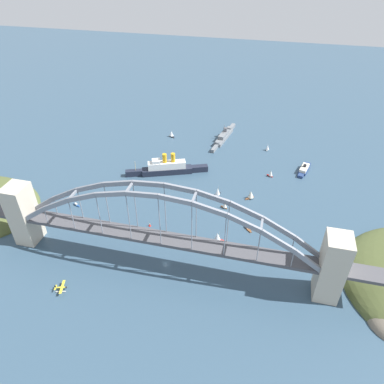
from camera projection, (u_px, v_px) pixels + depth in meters
name	position (u px, v px, depth m)	size (l,w,h in m)	color
ground_plane	(166.00, 264.00, 256.85)	(1400.00, 1400.00, 0.00)	#334C60
harbor_arch_bridge	(164.00, 236.00, 241.33)	(281.97, 17.78, 66.55)	#BCB29E
ocean_liner	(167.00, 168.00, 351.01)	(78.04, 34.98, 21.99)	#1E2333
naval_cruiser	(224.00, 136.00, 413.71)	(16.75, 73.40, 17.38)	slate
harbor_ferry_steamer	(304.00, 169.00, 356.57)	(13.41, 30.45, 7.70)	navy
seaplane_taxiing_near_bridge	(61.00, 288.00, 236.58)	(8.37, 11.27, 4.71)	#B7B7B2
small_boat_0	(268.00, 147.00, 390.25)	(3.91, 6.62, 7.79)	silver
small_boat_1	(225.00, 205.00, 307.48)	(5.93, 4.54, 6.54)	brown
small_boat_2	(76.00, 205.00, 311.91)	(7.67, 4.26, 2.12)	#234C8C
small_boat_3	(217.00, 237.00, 273.36)	(9.49, 5.96, 9.51)	#B2231E
small_boat_4	(271.00, 173.00, 347.76)	(6.13, 4.85, 7.57)	#B2231E
small_boat_5	(248.00, 228.00, 287.32)	(7.55, 9.89, 2.12)	brown
small_boat_6	(171.00, 134.00, 417.23)	(8.02, 7.34, 8.07)	black
small_boat_7	(251.00, 195.00, 318.25)	(8.18, 7.65, 8.88)	brown
small_boat_8	(218.00, 192.00, 321.47)	(5.57, 7.85, 9.57)	black
channel_marker_buoy	(150.00, 225.00, 289.43)	(2.20, 2.20, 2.75)	red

